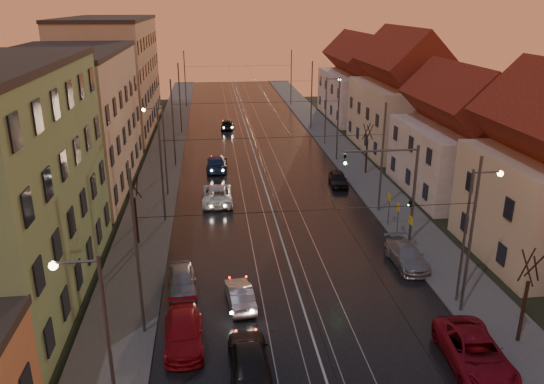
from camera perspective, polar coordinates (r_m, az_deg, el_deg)
name	(u,v)px	position (r m, az deg, el deg)	size (l,w,h in m)	color
road	(256,160)	(57.55, -1.68, 3.42)	(16.00, 120.00, 0.04)	black
sidewalk_left	(163,163)	(57.58, -11.66, 3.07)	(4.00, 120.00, 0.15)	#4C4C4C
sidewalk_right	(347,157)	(59.20, 8.03, 3.75)	(4.00, 120.00, 0.15)	#4C4C4C
tram_rail_0	(236,161)	(57.40, -3.87, 3.37)	(0.06, 120.00, 0.03)	gray
tram_rail_1	(249,160)	(57.48, -2.45, 3.42)	(0.06, 120.00, 0.03)	gray
tram_rail_2	(264,160)	(57.61, -0.92, 3.48)	(0.06, 120.00, 0.03)	gray
tram_rail_3	(277,159)	(57.76, 0.50, 3.52)	(0.06, 120.00, 0.03)	gray
apartment_left_2	(69,122)	(51.67, -20.99, 7.06)	(10.00, 20.00, 12.00)	beige
apartment_left_3	(112,76)	(74.69, -16.83, 11.87)	(10.00, 24.00, 14.00)	tan
house_right_2	(461,142)	(49.57, 19.64, 5.11)	(9.18, 12.24, 9.20)	#BAB6AC
house_right_3	(403,99)	(62.82, 13.87, 9.67)	(9.18, 14.28, 11.50)	beige
house_right_4	(359,83)	(79.85, 9.38, 11.48)	(9.18, 16.32, 10.00)	#BAB6AC
catenary_pole_l_1	(137,256)	(27.00, -14.30, -6.64)	(0.16, 0.16, 9.00)	#595B60
catenary_pole_r_1	(470,238)	(29.87, 20.57, -4.69)	(0.16, 0.16, 9.00)	#595B60
catenary_pole_l_2	(161,167)	(40.92, -11.81, 2.70)	(0.16, 0.16, 9.00)	#595B60
catenary_pole_r_2	(382,159)	(42.87, 11.75, 3.48)	(0.16, 0.16, 9.00)	#595B60
catenary_pole_l_3	(173,124)	(55.41, -10.60, 7.23)	(0.16, 0.16, 9.00)	#595B60
catenary_pole_r_3	(338,120)	(56.86, 7.11, 7.73)	(0.16, 0.16, 9.00)	#595B60
catenary_pole_l_4	(180,99)	(70.11, -9.88, 9.87)	(0.16, 0.16, 9.00)	#595B60
catenary_pole_r_4	(312,96)	(71.26, 4.28, 10.26)	(0.16, 0.16, 9.00)	#595B60
catenary_pole_l_5	(185,79)	(87.88, -9.33, 11.87)	(0.16, 0.16, 9.00)	#595B60
catenary_pole_r_5	(291,78)	(88.81, 2.07, 12.19)	(0.16, 0.16, 9.00)	#595B60
street_lamp_0	(99,333)	(20.91, -18.14, -14.21)	(1.75, 0.32, 8.00)	#595B60
street_lamp_1	(472,224)	(30.76, 20.68, -3.22)	(1.75, 0.32, 8.00)	#595B60
street_lamp_2	(161,142)	(46.63, -11.89, 5.27)	(1.75, 0.32, 8.00)	#595B60
street_lamp_3	(328,104)	(63.58, 6.10, 9.40)	(1.75, 0.32, 8.00)	#595B60
traffic_light_mast	(401,182)	(37.25, 13.69, 1.00)	(5.30, 0.32, 7.20)	#595B60
bare_tree_0	(136,212)	(38.01, -14.47, -2.08)	(1.09, 1.09, 5.11)	black
bare_tree_1	(525,300)	(29.22, 25.56, -10.42)	(1.09, 1.09, 5.11)	black
bare_tree_2	(367,150)	(53.11, 10.17, 4.47)	(1.09, 1.09, 5.11)	black
driving_car_0	(249,358)	(25.57, -2.46, -17.40)	(1.86, 4.62, 1.57)	black
driving_car_1	(240,295)	(30.53, -3.49, -11.00)	(1.33, 3.82, 1.26)	#96969B
driving_car_2	(217,194)	(45.49, -5.91, -0.22)	(2.50, 5.42, 1.51)	silver
driving_car_3	(217,163)	(54.43, -5.96, 3.13)	(2.05, 5.04, 1.46)	navy
driving_car_4	(227,124)	(72.12, -4.83, 7.26)	(1.60, 3.97, 1.35)	black
parked_left_2	(183,332)	(27.74, -9.52, -14.63)	(1.92, 4.71, 1.37)	maroon
parked_left_3	(181,280)	(32.29, -9.71, -9.32)	(1.62, 4.02, 1.37)	#9E9DA3
parked_right_0	(475,353)	(27.58, 21.00, -15.83)	(2.56, 5.55, 1.54)	maroon
parked_right_1	(407,255)	(35.84, 14.30, -6.62)	(1.88, 4.62, 1.34)	#939398
parked_right_2	(338,179)	(49.82, 7.14, 1.40)	(1.52, 3.79, 1.29)	black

